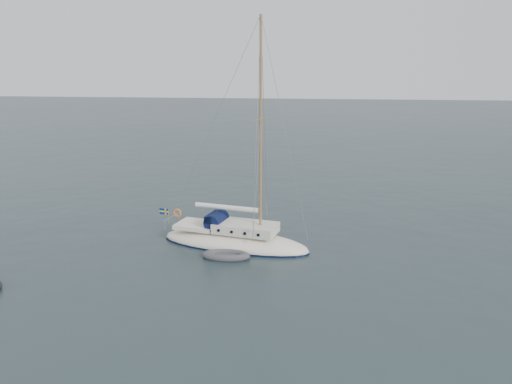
# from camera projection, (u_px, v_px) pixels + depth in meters

# --- Properties ---
(ground) EXTENTS (300.00, 300.00, 0.00)m
(ground) POSITION_uv_depth(u_px,v_px,m) (255.00, 259.00, 29.21)
(ground) COLOR black
(ground) RESTS_ON ground
(sailboat) EXTENTS (10.10, 3.02, 14.38)m
(sailboat) POSITION_uv_depth(u_px,v_px,m) (235.00, 229.00, 31.09)
(sailboat) COLOR silver
(sailboat) RESTS_ON ground
(dinghy) EXTENTS (2.88, 1.30, 0.41)m
(dinghy) POSITION_uv_depth(u_px,v_px,m) (226.00, 255.00, 29.24)
(dinghy) COLOR #4B4B50
(dinghy) RESTS_ON ground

